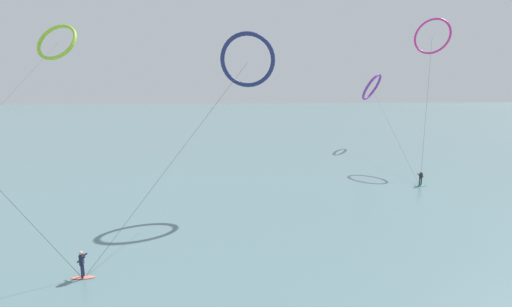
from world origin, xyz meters
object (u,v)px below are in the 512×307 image
Objects in this scene: kite_magenta at (432,36)px; kite_violet at (372,87)px; kite_navy at (248,60)px; surfer_coral at (82,266)px; surfer_teal at (421,179)px; kite_lime at (57,42)px.

kite_violet is at bearing 150.24° from kite_magenta.
kite_violet is (24.38, 29.80, -2.67)m from kite_navy.
kite_magenta reaches higher than surfer_coral.
kite_navy reaches higher than kite_violet.
surfer_teal is (30.38, 16.80, 0.00)m from surfer_coral.
surfer_coral is at bearing 10.91° from surfer_teal.
kite_navy is at bearing -7.44° from surfer_teal.
kite_lime is at bearing -129.52° from kite_magenta.
kite_violet is 1.43× the size of kite_magenta.
kite_lime reaches higher than surfer_teal.
kite_lime is (-42.93, 12.27, 15.77)m from surfer_teal.
kite_lime is at bearing -25.51° from kite_navy.
kite_violet reaches higher than surfer_teal.
kite_violet is (35.06, 42.92, 9.99)m from surfer_coral.
kite_lime is 1.31× the size of kite_violet.
kite_navy is 38.60m from kite_violet.
surfer_teal is 28.35m from kite_violet.
kite_navy is at bearing -44.80° from surfer_coral.
surfer_coral is 0.06× the size of kite_violet.
surfer_coral is at bearing 2.02° from kite_violet.
kite_magenta reaches higher than surfer_teal.
kite_magenta reaches higher than kite_violet.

